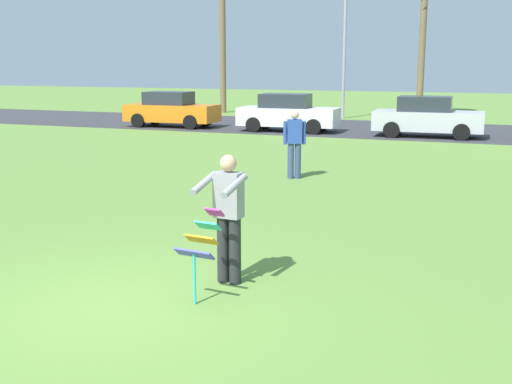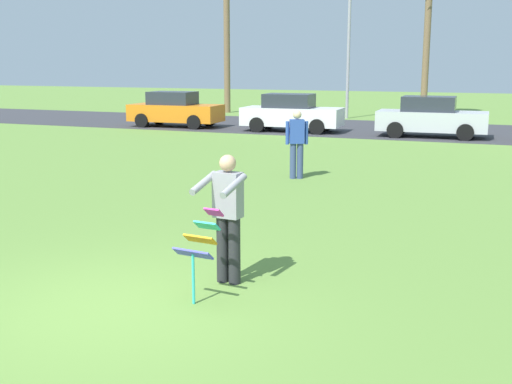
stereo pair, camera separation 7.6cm
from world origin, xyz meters
The scene contains 9 objects.
ground_plane centered at (0.00, 0.00, 0.00)m, with size 120.00×120.00×0.00m, color olive.
road_strip centered at (0.00, 22.27, 0.01)m, with size 120.00×8.00×0.01m, color #38383D.
person_kite_flyer centered at (0.93, 1.32, 0.95)m, with size 0.58×0.68×1.73m.
kite_held centered at (0.87, 0.63, 0.74)m, with size 0.52×0.67×1.11m.
parked_car_orange centered at (-9.96, 19.87, 0.77)m, with size 4.25×1.93×1.60m.
parked_car_white centered at (-4.35, 19.87, 0.77)m, with size 4.26×1.95×1.60m.
parked_car_silver centered at (1.43, 19.87, 0.77)m, with size 4.25×1.93×1.60m.
streetlight_pole centered at (-3.71, 27.35, 4.00)m, with size 0.24×1.65×7.00m.
person_walker_near centered at (-0.65, 9.16, 0.93)m, with size 0.53×0.35×1.73m.
Camera 2 is at (4.28, -6.14, 2.90)m, focal length 44.94 mm.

